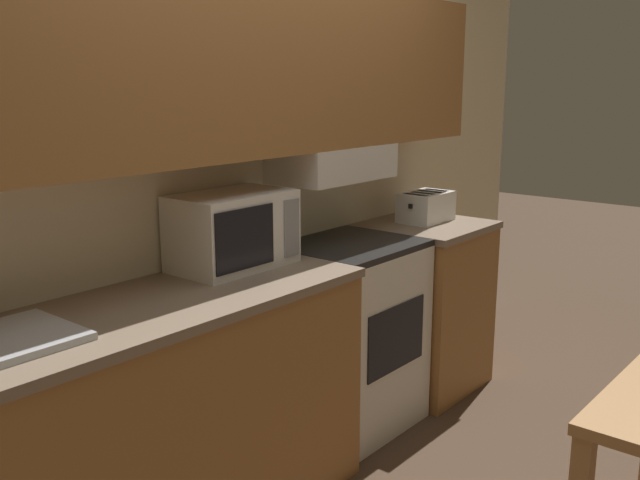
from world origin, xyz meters
TOP-DOWN VIEW (x-y plane):
  - ground_plane at (0.00, 0.00)m, footprint 16.00×16.00m
  - wall_back at (0.01, -0.07)m, footprint 5.50×0.38m
  - lower_counter_main at (-0.64, -0.29)m, footprint 1.84×0.61m
  - lower_counter_right_stub at (1.24, -0.29)m, footprint 0.63×0.61m
  - stove_range at (0.60, -0.27)m, footprint 0.64×0.55m
  - microwave at (-0.05, -0.17)m, footprint 0.50×0.31m
  - toaster at (1.28, -0.27)m, footprint 0.31×0.20m

SIDE VIEW (x-z plane):
  - ground_plane at x=0.00m, z-range 0.00..0.00m
  - stove_range at x=0.60m, z-range 0.00..0.93m
  - lower_counter_main at x=-0.64m, z-range 0.00..0.93m
  - lower_counter_right_stub at x=1.24m, z-range 0.00..0.93m
  - toaster at x=1.28m, z-range 0.93..1.09m
  - microwave at x=-0.05m, z-range 0.93..1.24m
  - wall_back at x=0.01m, z-range 0.22..2.77m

